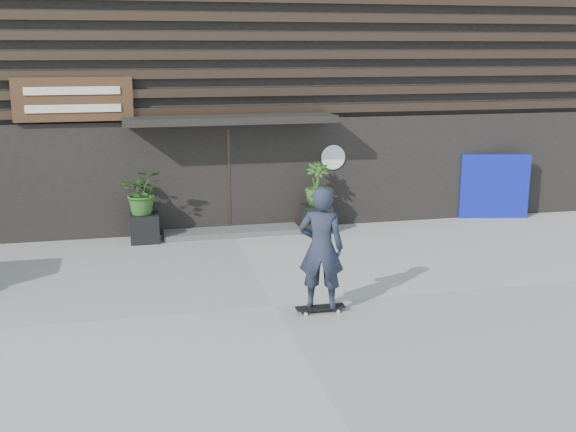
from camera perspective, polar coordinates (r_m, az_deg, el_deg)
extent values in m
plane|color=#999691|center=(11.32, -1.08, -7.34)|extent=(80.00, 80.00, 0.00)
cube|color=#4B4C49|center=(15.62, -4.59, -1.25)|extent=(3.00, 0.80, 0.12)
cube|color=black|center=(15.22, -11.58, -0.96)|extent=(0.60, 0.60, 0.60)
imported|color=#2D591E|center=(15.05, -11.72, 1.92)|extent=(0.86, 0.75, 0.96)
cube|color=black|center=(15.75, 2.35, -0.20)|extent=(0.60, 0.60, 0.60)
imported|color=#2D591E|center=(15.59, 2.38, 2.59)|extent=(0.54, 0.54, 0.96)
cube|color=#0B149B|center=(17.64, 16.43, 2.33)|extent=(1.65, 0.47, 1.56)
cube|color=black|center=(20.47, -7.11, 13.33)|extent=(18.00, 10.00, 8.00)
cube|color=black|center=(15.69, -4.85, 3.26)|extent=(18.00, 0.12, 2.50)
cube|color=#38281E|center=(15.44, -4.93, 8.52)|extent=(17.60, 0.08, 0.18)
cube|color=#38281E|center=(15.41, -4.96, 9.98)|extent=(17.60, 0.08, 0.18)
cube|color=#38281E|center=(15.40, -4.99, 11.43)|extent=(17.60, 0.08, 0.18)
cube|color=#38281E|center=(15.39, -5.02, 12.89)|extent=(17.60, 0.08, 0.18)
cube|color=#38281E|center=(15.39, -5.05, 14.35)|extent=(17.60, 0.08, 0.18)
cube|color=#38281E|center=(15.40, -5.08, 15.81)|extent=(17.60, 0.08, 0.18)
cube|color=black|center=(15.08, -4.71, 7.84)|extent=(4.50, 1.00, 0.15)
cube|color=black|center=(15.87, -4.93, 3.01)|extent=(2.40, 0.30, 2.30)
cube|color=#38281E|center=(15.69, -4.84, 2.89)|extent=(0.06, 0.10, 2.30)
cube|color=#472B19|center=(15.22, -17.07, 9.05)|extent=(2.40, 0.10, 0.90)
cube|color=beige|center=(15.14, -17.13, 9.71)|extent=(1.90, 0.02, 0.16)
cube|color=beige|center=(15.16, -17.04, 8.35)|extent=(1.90, 0.02, 0.16)
cylinder|color=white|center=(16.07, 3.69, 4.79)|extent=(0.56, 0.03, 0.56)
cube|color=black|center=(11.05, 2.65, -7.41)|extent=(0.78, 0.20, 0.02)
cylinder|color=beige|center=(10.92, 1.46, -7.99)|extent=(0.06, 0.03, 0.06)
cylinder|color=#B9B8B3|center=(11.10, 1.20, -7.62)|extent=(0.06, 0.03, 0.06)
cylinder|color=beige|center=(11.05, 4.10, -7.75)|extent=(0.06, 0.03, 0.06)
cylinder|color=#B0B0AB|center=(11.23, 3.80, -7.39)|extent=(0.06, 0.03, 0.06)
imported|color=#1B2132|center=(10.74, 2.71, -2.61)|extent=(0.81, 0.67, 1.91)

